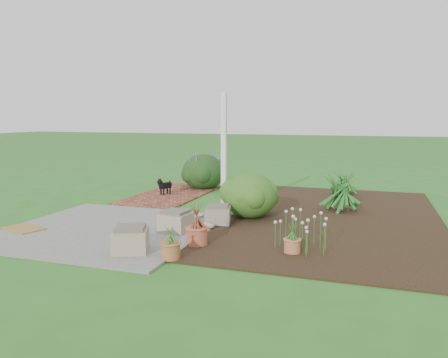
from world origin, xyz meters
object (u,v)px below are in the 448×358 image
(black_dog, at_px, (164,185))
(cream_ceramic_urn, at_px, (195,177))
(stone_trough_near, at_px, (131,241))
(evergreen_shrub, at_px, (250,194))

(black_dog, relative_size, cream_ceramic_urn, 1.09)
(black_dog, bearing_deg, cream_ceramic_urn, 106.59)
(stone_trough_near, distance_m, cream_ceramic_urn, 6.49)
(stone_trough_near, bearing_deg, black_dog, 110.45)
(black_dog, height_order, evergreen_shrub, evergreen_shrub)
(stone_trough_near, bearing_deg, evergreen_shrub, 69.20)
(cream_ceramic_urn, height_order, evergreen_shrub, evergreen_shrub)
(stone_trough_near, relative_size, evergreen_shrub, 0.46)
(black_dog, xyz_separation_m, cream_ceramic_urn, (0.09, 1.85, -0.03))
(stone_trough_near, xyz_separation_m, evergreen_shrub, (1.06, 2.79, 0.28))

